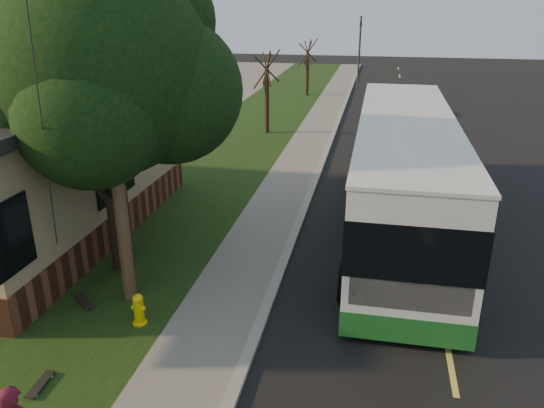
{
  "coord_description": "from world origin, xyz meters",
  "views": [
    {
      "loc": [
        2.22,
        -9.19,
        6.79
      ],
      "look_at": [
        -0.45,
        4.11,
        1.5
      ],
      "focal_mm": 35.0,
      "sensor_mm": 36.0,
      "label": 1
    }
  ],
  "objects_px": {
    "bare_tree_near": "(267,93)",
    "leafy_tree": "(106,71)",
    "skateboard_spare": "(84,301)",
    "transit_bus": "(403,171)",
    "traffic_signal": "(359,48)",
    "fire_hydrant": "(139,309)",
    "utility_pole": "(109,108)",
    "dumpster": "(12,216)",
    "skateboard_main": "(40,384)",
    "distant_car": "(397,103)",
    "bare_tree_far": "(307,68)"
  },
  "relations": [
    {
      "from": "bare_tree_near",
      "to": "leafy_tree",
      "type": "bearing_deg",
      "value": -92.5
    },
    {
      "from": "bare_tree_near",
      "to": "skateboard_spare",
      "type": "xyz_separation_m",
      "value": [
        -0.74,
        -17.48,
        -2.02
      ]
    },
    {
      "from": "leafy_tree",
      "to": "transit_bus",
      "type": "bearing_deg",
      "value": 29.04
    },
    {
      "from": "transit_bus",
      "to": "skateboard_spare",
      "type": "distance_m",
      "value": 9.75
    },
    {
      "from": "traffic_signal",
      "to": "skateboard_spare",
      "type": "height_order",
      "value": "traffic_signal"
    },
    {
      "from": "fire_hydrant",
      "to": "utility_pole",
      "type": "height_order",
      "value": "utility_pole"
    },
    {
      "from": "skateboard_spare",
      "to": "dumpster",
      "type": "relative_size",
      "value": 0.6
    },
    {
      "from": "skateboard_main",
      "to": "skateboard_spare",
      "type": "xyz_separation_m",
      "value": [
        -0.7,
        2.79,
        0.01
      ]
    },
    {
      "from": "leafy_tree",
      "to": "skateboard_spare",
      "type": "relative_size",
      "value": 9.94
    },
    {
      "from": "skateboard_main",
      "to": "skateboard_spare",
      "type": "relative_size",
      "value": 0.98
    },
    {
      "from": "fire_hydrant",
      "to": "distant_car",
      "type": "height_order",
      "value": "distant_car"
    },
    {
      "from": "skateboard_main",
      "to": "dumpster",
      "type": "xyz_separation_m",
      "value": [
        -4.9,
        6.09,
        0.49
      ]
    },
    {
      "from": "traffic_signal",
      "to": "dumpster",
      "type": "relative_size",
      "value": 4.17
    },
    {
      "from": "leafy_tree",
      "to": "transit_bus",
      "type": "distance_m",
      "value": 8.95
    },
    {
      "from": "utility_pole",
      "to": "skateboard_main",
      "type": "xyz_separation_m",
      "value": [
        -0.24,
        -3.26,
        -4.51
      ]
    },
    {
      "from": "leafy_tree",
      "to": "bare_tree_near",
      "type": "bearing_deg",
      "value": 87.5
    },
    {
      "from": "skateboard_main",
      "to": "distant_car",
      "type": "height_order",
      "value": "distant_car"
    },
    {
      "from": "skateboard_spare",
      "to": "distant_car",
      "type": "bearing_deg",
      "value": 72.16
    },
    {
      "from": "bare_tree_far",
      "to": "distant_car",
      "type": "distance_m",
      "value": 8.71
    },
    {
      "from": "bare_tree_near",
      "to": "skateboard_spare",
      "type": "relative_size",
      "value": 5.49
    },
    {
      "from": "utility_pole",
      "to": "skateboard_main",
      "type": "relative_size",
      "value": 11.76
    },
    {
      "from": "dumpster",
      "to": "leafy_tree",
      "type": "bearing_deg",
      "value": -15.35
    },
    {
      "from": "fire_hydrant",
      "to": "transit_bus",
      "type": "relative_size",
      "value": 0.06
    },
    {
      "from": "bare_tree_far",
      "to": "skateboard_main",
      "type": "distance_m",
      "value": 32.33
    },
    {
      "from": "traffic_signal",
      "to": "distant_car",
      "type": "relative_size",
      "value": 1.24
    },
    {
      "from": "utility_pole",
      "to": "distant_car",
      "type": "distance_m",
      "value": 24.45
    },
    {
      "from": "transit_bus",
      "to": "traffic_signal",
      "type": "bearing_deg",
      "value": 95.45
    },
    {
      "from": "traffic_signal",
      "to": "distant_car",
      "type": "xyz_separation_m",
      "value": [
        2.87,
        -9.81,
        -2.41
      ]
    },
    {
      "from": "traffic_signal",
      "to": "skateboard_spare",
      "type": "relative_size",
      "value": 7.01
    },
    {
      "from": "utility_pole",
      "to": "distant_car",
      "type": "relative_size",
      "value": 2.04
    },
    {
      "from": "bare_tree_far",
      "to": "skateboard_spare",
      "type": "distance_m",
      "value": 29.56
    },
    {
      "from": "skateboard_main",
      "to": "transit_bus",
      "type": "bearing_deg",
      "value": 53.41
    },
    {
      "from": "transit_bus",
      "to": "bare_tree_far",
      "type": "bearing_deg",
      "value": 104.68
    },
    {
      "from": "bare_tree_near",
      "to": "transit_bus",
      "type": "relative_size",
      "value": 0.33
    },
    {
      "from": "distant_car",
      "to": "bare_tree_far",
      "type": "bearing_deg",
      "value": 145.27
    },
    {
      "from": "distant_car",
      "to": "skateboard_main",
      "type": "bearing_deg",
      "value": -97.03
    },
    {
      "from": "traffic_signal",
      "to": "distant_car",
      "type": "distance_m",
      "value": 10.5
    },
    {
      "from": "skateboard_spare",
      "to": "bare_tree_near",
      "type": "bearing_deg",
      "value": 87.57
    },
    {
      "from": "bare_tree_near",
      "to": "traffic_signal",
      "type": "bearing_deg",
      "value": 75.96
    },
    {
      "from": "leafy_tree",
      "to": "bare_tree_near",
      "type": "distance_m",
      "value": 15.66
    },
    {
      "from": "leafy_tree",
      "to": "distant_car",
      "type": "bearing_deg",
      "value": 70.7
    },
    {
      "from": "bare_tree_near",
      "to": "traffic_signal",
      "type": "relative_size",
      "value": 0.78
    },
    {
      "from": "distant_car",
      "to": "utility_pole",
      "type": "bearing_deg",
      "value": -98.44
    },
    {
      "from": "utility_pole",
      "to": "skateboard_spare",
      "type": "xyz_separation_m",
      "value": [
        -0.94,
        -0.47,
        -4.5
      ]
    },
    {
      "from": "fire_hydrant",
      "to": "dumpster",
      "type": "xyz_separation_m",
      "value": [
        -5.85,
        3.82,
        0.18
      ]
    },
    {
      "from": "skateboard_main",
      "to": "skateboard_spare",
      "type": "bearing_deg",
      "value": 104.03
    },
    {
      "from": "bare_tree_near",
      "to": "bare_tree_far",
      "type": "relative_size",
      "value": 1.07
    },
    {
      "from": "leafy_tree",
      "to": "transit_bus",
      "type": "xyz_separation_m",
      "value": [
        7.28,
        4.04,
        -3.29
      ]
    },
    {
      "from": "fire_hydrant",
      "to": "bare_tree_near",
      "type": "xyz_separation_m",
      "value": [
        -0.9,
        18.0,
        1.72
      ]
    },
    {
      "from": "transit_bus",
      "to": "dumpster",
      "type": "relative_size",
      "value": 9.85
    }
  ]
}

